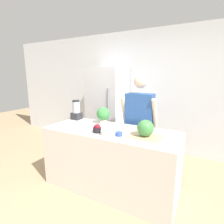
# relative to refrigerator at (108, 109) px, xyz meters

# --- Properties ---
(ground_plane) EXTENTS (14.00, 14.00, 0.00)m
(ground_plane) POSITION_rel_refrigerator_xyz_m (0.79, -1.69, -0.91)
(ground_plane) COLOR tan
(wall_back) EXTENTS (8.00, 0.06, 2.60)m
(wall_back) POSITION_rel_refrigerator_xyz_m (0.79, 0.41, 0.39)
(wall_back) COLOR silver
(wall_back) RESTS_ON ground_plane
(counter_island) EXTENTS (1.89, 0.77, 0.89)m
(counter_island) POSITION_rel_refrigerator_xyz_m (0.79, -1.31, -0.46)
(counter_island) COLOR beige
(counter_island) RESTS_ON ground_plane
(refrigerator) EXTENTS (0.75, 0.74, 1.81)m
(refrigerator) POSITION_rel_refrigerator_xyz_m (0.00, 0.00, 0.00)
(refrigerator) COLOR #B7B7BC
(refrigerator) RESTS_ON ground_plane
(person) EXTENTS (0.58, 0.26, 1.66)m
(person) POSITION_rel_refrigerator_xyz_m (1.00, -0.71, -0.06)
(person) COLOR #4C608C
(person) RESTS_ON ground_plane
(cutting_board) EXTENTS (0.41, 0.27, 0.01)m
(cutting_board) POSITION_rel_refrigerator_xyz_m (1.30, -1.36, -0.01)
(cutting_board) COLOR tan
(cutting_board) RESTS_ON counter_island
(watermelon) EXTENTS (0.21, 0.21, 0.21)m
(watermelon) POSITION_rel_refrigerator_xyz_m (1.30, -1.37, 0.10)
(watermelon) COLOR #3D7F3D
(watermelon) RESTS_ON cutting_board
(bowl_cherries) EXTENTS (0.12, 0.12, 0.11)m
(bowl_cherries) POSITION_rel_refrigerator_xyz_m (0.68, -1.49, 0.03)
(bowl_cherries) COLOR black
(bowl_cherries) RESTS_ON counter_island
(bowl_cream) EXTENTS (0.15, 0.15, 0.10)m
(bowl_cream) POSITION_rel_refrigerator_xyz_m (0.84, -1.52, 0.02)
(bowl_cream) COLOR beige
(bowl_cream) RESTS_ON counter_island
(bowl_small_blue) EXTENTS (0.09, 0.09, 0.05)m
(bowl_small_blue) POSITION_rel_refrigerator_xyz_m (0.99, -1.48, 0.01)
(bowl_small_blue) COLOR #334C9E
(bowl_small_blue) RESTS_ON counter_island
(blender) EXTENTS (0.15, 0.15, 0.34)m
(blender) POSITION_rel_refrigerator_xyz_m (-0.03, -1.05, 0.14)
(blender) COLOR #28282D
(blender) RESTS_ON counter_island
(potted_plant) EXTENTS (0.21, 0.21, 0.26)m
(potted_plant) POSITION_rel_refrigerator_xyz_m (0.52, -1.06, 0.13)
(potted_plant) COLOR beige
(potted_plant) RESTS_ON counter_island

